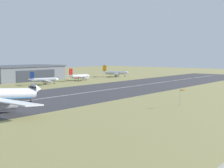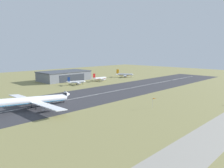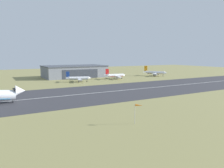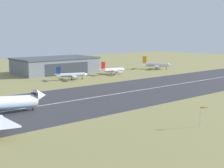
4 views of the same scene
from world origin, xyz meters
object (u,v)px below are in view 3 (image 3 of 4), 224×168
Objects in this scene: airplane_parked_centre at (78,78)px; airplane_parked_far_east at (115,76)px; windsock_pole at (139,106)px; airplane_parked_west at (155,73)px.

airplane_parked_centre is 36.48m from airplane_parked_far_east.
airplane_parked_centre reaches higher than windsock_pole.
airplane_parked_far_east is 3.21× the size of windsock_pole.
airplane_parked_west is 48.88m from airplane_parked_far_east.
airplane_parked_far_east is (36.24, 4.15, 0.14)m from airplane_parked_centre.
airplane_parked_far_east is 127.43m from windsock_pole.
airplane_parked_west reaches higher than windsock_pole.
airplane_parked_west is 1.20× the size of airplane_parked_far_east.
windsock_pole is at bearing -132.56° from airplane_parked_west.
airplane_parked_centre is (-84.97, -7.94, -0.35)m from airplane_parked_west.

